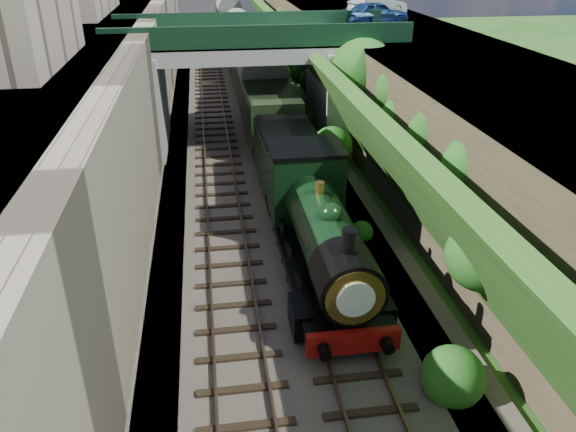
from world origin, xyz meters
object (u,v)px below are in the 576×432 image
Objects in this scene: locomotive at (320,231)px; tender at (288,164)px; road_bridge at (264,76)px; car_blue at (376,13)px; car_silver at (378,5)px; tree at (364,75)px.

tender is at bearing 90.00° from locomotive.
locomotive is at bearing -89.03° from road_bridge.
tender is at bearing 132.38° from car_blue.
tree is at bearing 138.23° from car_silver.
car_blue is at bearing 68.90° from locomotive.
locomotive is 1.70× the size of tender.
tree is at bearing 144.74° from car_blue.
car_silver is at bearing 42.55° from road_bridge.
tree is 7.66m from car_blue.
car_silver is 0.71× the size of tender.
car_silver is at bearing -33.27° from car_blue.
road_bridge is 15.27m from locomotive.
road_bridge reaches higher than tender.
car_blue reaches higher than car_silver.
road_bridge is 5.97m from tree.
car_blue is 14.48m from tender.
car_blue reaches higher than tree.
road_bridge is 2.67× the size of tender.
road_bridge is 8.79m from car_blue.
tender is (-8.75, -16.01, -5.34)m from car_silver.
car_silver is (1.52, 4.66, -0.02)m from car_blue.
tree is 0.65× the size of locomotive.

